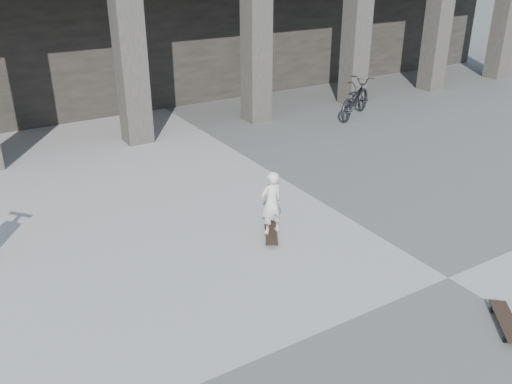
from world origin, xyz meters
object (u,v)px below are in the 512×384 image
bicycle (355,98)px  longboard (271,233)px  skateboard_spare (507,322)px  child (271,203)px

bicycle → longboard: bearing=99.4°
skateboard_spare → bicycle: size_ratio=0.41×
skateboard_spare → child: size_ratio=0.76×
longboard → skateboard_spare: bearing=-129.8°
skateboard_spare → child: (-1.31, 3.67, 0.56)m
skateboard_spare → longboard: bearing=58.4°
longboard → child: size_ratio=0.77×
longboard → bicycle: 7.72m
longboard → skateboard_spare: skateboard_spare is taller
longboard → bicycle: bearing=-20.7°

